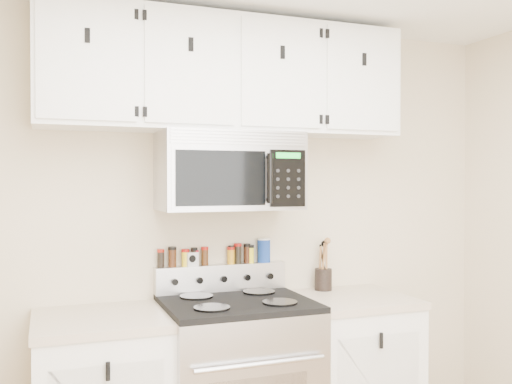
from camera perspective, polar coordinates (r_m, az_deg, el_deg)
back_wall at (r=3.30m, az=-3.68°, el=-4.57°), size 3.50×0.01×2.50m
base_cabinet_right at (r=3.46m, az=9.39°, el=-17.68°), size 0.64×0.62×0.92m
microwave at (r=3.10m, az=-2.66°, el=2.10°), size 0.76×0.44×0.42m
upper_cabinets at (r=3.18m, az=-2.82°, el=11.52°), size 2.00×0.35×0.62m
utensil_crock at (r=3.48m, az=6.74°, el=-8.50°), size 0.10×0.10×0.30m
kitchen_timer at (r=3.23m, az=-6.52°, el=-6.68°), size 0.08×0.07×0.08m
salt_canister at (r=3.36m, az=0.79°, el=-5.83°), size 0.08×0.08×0.14m
spice_jar_0 at (r=3.19m, az=-9.50°, el=-6.56°), size 0.04×0.04×0.10m
spice_jar_1 at (r=3.20m, az=-8.37°, el=-6.42°), size 0.05×0.05×0.11m
spice_jar_2 at (r=3.22m, az=-7.08°, el=-6.53°), size 0.04×0.04×0.10m
spice_jar_3 at (r=3.23m, az=-6.19°, el=-6.44°), size 0.04×0.04×0.10m
spice_jar_4 at (r=3.23m, az=-6.06°, el=-6.57°), size 0.04×0.04×0.09m
spice_jar_5 at (r=3.25m, az=-5.14°, el=-6.39°), size 0.04×0.04×0.10m
spice_jar_6 at (r=3.29m, az=-2.52°, el=-6.34°), size 0.04×0.04×0.10m
spice_jar_7 at (r=3.29m, az=-2.51°, el=-6.28°), size 0.04×0.04×0.10m
spice_jar_8 at (r=3.30m, az=-1.82°, el=-6.15°), size 0.04×0.04×0.12m
spice_jar_9 at (r=3.32m, az=-0.90°, el=-6.15°), size 0.04×0.04×0.11m
spice_jar_10 at (r=3.33m, az=-0.57°, el=-6.20°), size 0.04×0.04×0.10m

